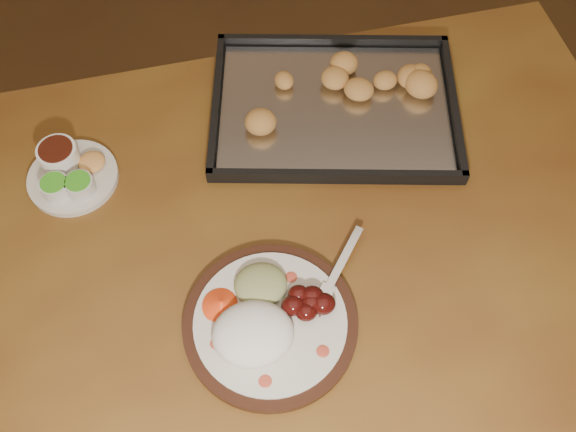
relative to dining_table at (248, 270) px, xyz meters
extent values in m
plane|color=brown|center=(0.13, -0.17, -0.65)|extent=(4.00, 4.00, 0.00)
cube|color=brown|center=(0.00, 0.00, 0.08)|extent=(1.60, 1.07, 0.04)
cylinder|color=#513318|center=(0.63, 0.46, -0.30)|extent=(0.07, 0.07, 0.71)
cylinder|color=black|center=(0.03, -0.15, 0.11)|extent=(0.28, 0.28, 0.02)
cylinder|color=beige|center=(0.03, -0.15, 0.11)|extent=(0.24, 0.24, 0.01)
ellipsoid|color=#BE422D|center=(0.01, -0.24, 0.12)|extent=(0.02, 0.02, 0.00)
ellipsoid|color=#BE422D|center=(0.10, -0.21, 0.12)|extent=(0.02, 0.02, 0.00)
ellipsoid|color=#BE422D|center=(0.07, -0.08, 0.12)|extent=(0.02, 0.02, 0.00)
ellipsoid|color=#BE422D|center=(-0.06, -0.18, 0.12)|extent=(0.02, 0.02, 0.00)
ellipsoid|color=white|center=(0.00, -0.17, 0.13)|extent=(0.17, 0.16, 0.06)
ellipsoid|color=#4F0C0B|center=(0.09, -0.15, 0.13)|extent=(0.04, 0.03, 0.03)
ellipsoid|color=#4F0C0B|center=(0.10, -0.12, 0.13)|extent=(0.04, 0.03, 0.03)
ellipsoid|color=#4F0C0B|center=(0.08, -0.12, 0.13)|extent=(0.04, 0.03, 0.03)
ellipsoid|color=#4F0C0B|center=(0.11, -0.14, 0.13)|extent=(0.04, 0.03, 0.03)
ellipsoid|color=#4F0C0B|center=(0.07, -0.13, 0.13)|extent=(0.04, 0.03, 0.03)
ellipsoid|color=#4F0C0B|center=(0.10, -0.13, 0.13)|extent=(0.04, 0.03, 0.03)
ellipsoid|color=tan|center=(0.02, -0.09, 0.13)|extent=(0.12, 0.11, 0.04)
cone|color=#F14015|center=(-0.05, -0.12, 0.13)|extent=(0.09, 0.09, 0.03)
cube|color=white|center=(0.16, -0.06, 0.12)|extent=(0.09, 0.12, 0.00)
cube|color=white|center=(0.12, -0.12, 0.12)|extent=(0.04, 0.04, 0.00)
cylinder|color=white|center=(0.12, -0.14, 0.12)|extent=(0.02, 0.03, 0.00)
cylinder|color=white|center=(0.11, -0.14, 0.12)|extent=(0.02, 0.03, 0.00)
cylinder|color=white|center=(0.11, -0.13, 0.12)|extent=(0.02, 0.03, 0.00)
cylinder|color=white|center=(0.10, -0.13, 0.12)|extent=(0.02, 0.03, 0.00)
cylinder|color=beige|center=(-0.30, 0.17, 0.10)|extent=(0.16, 0.16, 0.01)
cylinder|color=silver|center=(-0.32, 0.14, 0.12)|extent=(0.05, 0.05, 0.03)
cylinder|color=green|center=(-0.32, 0.14, 0.14)|extent=(0.05, 0.05, 0.00)
cylinder|color=silver|center=(-0.28, 0.14, 0.12)|extent=(0.05, 0.05, 0.03)
cylinder|color=green|center=(-0.28, 0.14, 0.14)|extent=(0.05, 0.05, 0.00)
cylinder|color=white|center=(-0.32, 0.20, 0.13)|extent=(0.07, 0.07, 0.04)
cylinder|color=#38120A|center=(-0.32, 0.20, 0.15)|extent=(0.06, 0.06, 0.00)
ellipsoid|color=#EFAA54|center=(-0.27, 0.19, 0.12)|extent=(0.05, 0.05, 0.02)
cube|color=black|center=(0.20, 0.28, 0.10)|extent=(0.51, 0.40, 0.01)
cube|color=black|center=(0.22, 0.45, 0.12)|extent=(0.47, 0.07, 0.02)
cube|color=black|center=(0.18, 0.11, 0.12)|extent=(0.47, 0.07, 0.02)
cube|color=black|center=(0.42, 0.25, 0.12)|extent=(0.05, 0.35, 0.02)
cube|color=black|center=(-0.03, 0.31, 0.12)|extent=(0.05, 0.35, 0.02)
cube|color=silver|center=(0.20, 0.28, 0.11)|extent=(0.48, 0.37, 0.00)
ellipsoid|color=#B68C3F|center=(0.25, 0.27, 0.13)|extent=(0.05, 0.05, 0.04)
ellipsoid|color=#B68C3F|center=(0.30, 0.31, 0.13)|extent=(0.07, 0.07, 0.04)
ellipsoid|color=#B68C3F|center=(0.22, 0.38, 0.13)|extent=(0.06, 0.06, 0.04)
ellipsoid|color=#B68C3F|center=(0.13, 0.34, 0.13)|extent=(0.07, 0.07, 0.04)
ellipsoid|color=#B68C3F|center=(0.10, 0.32, 0.13)|extent=(0.07, 0.06, 0.04)
ellipsoid|color=#B68C3F|center=(0.14, 0.27, 0.13)|extent=(0.07, 0.06, 0.04)
ellipsoid|color=#B68C3F|center=(0.13, 0.22, 0.13)|extent=(0.07, 0.07, 0.04)
ellipsoid|color=#B68C3F|center=(0.20, 0.18, 0.13)|extent=(0.06, 0.06, 0.04)
ellipsoid|color=#B68C3F|center=(0.30, 0.23, 0.13)|extent=(0.07, 0.07, 0.04)
camera|label=1|loc=(0.02, -0.52, 1.08)|focal=40.00mm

